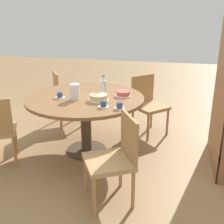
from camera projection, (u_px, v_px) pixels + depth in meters
ground_plane at (87, 151)px, 3.65m from camera, size 14.00×14.00×0.00m
dining_table at (85, 106)px, 3.44m from camera, size 1.44×1.44×0.74m
chair_a at (148, 103)px, 4.07m from camera, size 0.59×0.59×0.84m
chair_b at (65, 96)px, 4.40m from camera, size 0.58×0.58×0.84m
chair_d at (115, 157)px, 2.57m from camera, size 0.57×0.57×0.84m
coffee_pot at (75, 91)px, 3.27m from camera, size 0.11×0.11×0.22m
water_bottle at (103, 87)px, 3.41m from camera, size 0.08×0.08×0.25m
cake_main at (99, 98)px, 3.25m from camera, size 0.24×0.24×0.07m
cake_second at (123, 94)px, 3.42m from camera, size 0.19×0.19×0.06m
cup_a at (103, 105)px, 3.03m from camera, size 0.12×0.12×0.07m
cup_b at (120, 106)px, 2.98m from camera, size 0.12×0.12×0.07m
cup_c at (60, 96)px, 3.35m from camera, size 0.12×0.12×0.07m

